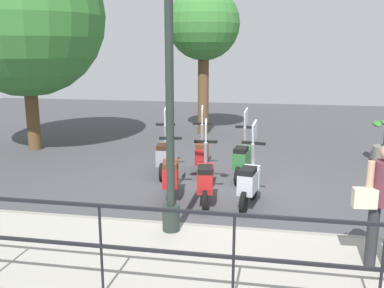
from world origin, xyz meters
TOP-DOWN VIEW (x-y plane):
  - ground_plane at (0.00, 0.00)m, footprint 28.00×28.00m
  - promenade_walkway at (-3.15, 0.00)m, footprint 2.20×20.00m
  - fence_railing at (-4.20, 0.00)m, footprint 0.04×16.03m
  - lamp_post_near at (-2.40, 0.35)m, footprint 0.26×0.90m
  - pedestrian_with_bag at (-3.00, -2.45)m, footprint 0.35×0.64m
  - tree_large at (2.65, 5.50)m, footprint 4.31×4.31m
  - tree_distant at (5.78, 1.12)m, footprint 2.33×2.33m
  - scooter_near_0 at (-0.78, -0.73)m, footprint 1.23×0.47m
  - scooter_near_1 at (-0.83, 0.07)m, footprint 1.23×0.44m
  - scooter_near_2 at (-0.64, 0.77)m, footprint 1.22×0.48m
  - scooter_far_0 at (0.80, -0.50)m, footprint 1.23×0.45m
  - scooter_far_1 at (1.06, 0.43)m, footprint 1.23×0.44m
  - scooter_far_2 at (0.79, 1.24)m, footprint 1.23×0.44m

SIDE VIEW (x-z plane):
  - ground_plane at x=0.00m, z-range 0.00..0.00m
  - promenade_walkway at x=-3.15m, z-range 0.00..0.15m
  - scooter_near_0 at x=-0.78m, z-range -0.29..1.25m
  - scooter_near_1 at x=-0.83m, z-range -0.29..1.25m
  - scooter_near_2 at x=-0.64m, z-range -0.29..1.25m
  - scooter_far_0 at x=0.80m, z-range -0.29..1.25m
  - scooter_far_1 at x=1.06m, z-range -0.29..1.25m
  - scooter_far_2 at x=0.79m, z-range -0.29..1.25m
  - fence_railing at x=-4.20m, z-range 0.37..1.44m
  - pedestrian_with_bag at x=-3.00m, z-range 0.28..1.87m
  - lamp_post_near at x=-2.40m, z-range -0.10..4.37m
  - tree_distant at x=5.78m, z-range 1.15..5.90m
  - tree_large at x=2.65m, z-range 0.75..6.57m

